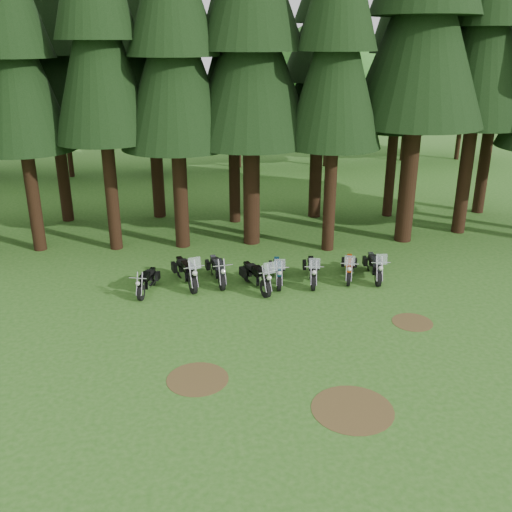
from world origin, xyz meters
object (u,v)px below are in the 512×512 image
at_px(motorcycle_1, 186,273).
at_px(motorcycle_5, 312,271).
at_px(motorcycle_4, 278,272).
at_px(motorcycle_7, 374,267).
at_px(motorcycle_3, 256,277).
at_px(motorcycle_6, 349,268).
at_px(motorcycle_2, 217,271).
at_px(motorcycle_0, 147,282).

relative_size(motorcycle_1, motorcycle_5, 1.09).
height_order(motorcycle_4, motorcycle_7, motorcycle_7).
relative_size(motorcycle_1, motorcycle_3, 1.05).
bearing_deg(motorcycle_6, motorcycle_3, -155.05).
height_order(motorcycle_2, motorcycle_3, motorcycle_3).
bearing_deg(motorcycle_4, motorcycle_7, 4.95).
bearing_deg(motorcycle_3, motorcycle_4, 11.58).
bearing_deg(motorcycle_4, motorcycle_1, -177.72).
height_order(motorcycle_0, motorcycle_1, motorcycle_1).
xyz_separation_m(motorcycle_1, motorcycle_7, (7.58, -0.36, -0.04)).
bearing_deg(motorcycle_7, motorcycle_2, -177.16).
xyz_separation_m(motorcycle_0, motorcycle_6, (8.07, 0.23, 0.03)).
bearing_deg(motorcycle_1, motorcycle_4, -19.54).
xyz_separation_m(motorcycle_3, motorcycle_5, (2.29, 0.37, -0.03)).
height_order(motorcycle_3, motorcycle_6, motorcycle_3).
height_order(motorcycle_5, motorcycle_7, motorcycle_7).
height_order(motorcycle_4, motorcycle_5, motorcycle_5).
xyz_separation_m(motorcycle_3, motorcycle_4, (0.93, 0.51, -0.03)).
distance_m(motorcycle_4, motorcycle_7, 3.97).
relative_size(motorcycle_1, motorcycle_7, 1.07).
height_order(motorcycle_2, motorcycle_6, motorcycle_6).
distance_m(motorcycle_0, motorcycle_6, 8.08).
distance_m(motorcycle_3, motorcycle_7, 4.92).
xyz_separation_m(motorcycle_2, motorcycle_7, (6.34, -0.52, 0.00)).
bearing_deg(motorcycle_2, motorcycle_7, -12.20).
xyz_separation_m(motorcycle_2, motorcycle_5, (3.74, -0.56, -0.00)).
xyz_separation_m(motorcycle_3, motorcycle_6, (3.87, 0.54, -0.05)).
bearing_deg(motorcycle_0, motorcycle_4, 18.32).
bearing_deg(motorcycle_1, motorcycle_3, -31.48).
height_order(motorcycle_0, motorcycle_5, motorcycle_5).
xyz_separation_m(motorcycle_4, motorcycle_6, (2.94, 0.02, -0.01)).
bearing_deg(motorcycle_7, motorcycle_6, -179.37).
bearing_deg(motorcycle_4, motorcycle_5, 0.27).
xyz_separation_m(motorcycle_0, motorcycle_2, (2.76, 0.63, 0.06)).
bearing_deg(motorcycle_2, motorcycle_5, -16.10).
xyz_separation_m(motorcycle_2, motorcycle_6, (5.32, -0.39, -0.03)).
height_order(motorcycle_3, motorcycle_4, motorcycle_3).
bearing_deg(motorcycle_3, motorcycle_1, 146.80).
bearing_deg(motorcycle_4, motorcycle_3, -144.88).
bearing_deg(motorcycle_3, motorcycle_2, 130.12).
bearing_deg(motorcycle_1, motorcycle_5, -20.09).
bearing_deg(motorcycle_6, motorcycle_5, -156.81).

